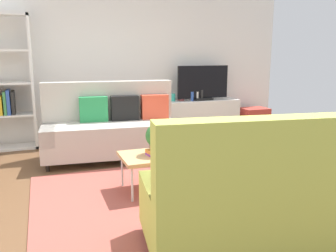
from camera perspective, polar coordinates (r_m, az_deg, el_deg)
The scene contains 17 objects.
ground_plane at distance 4.07m, azimuth 0.96°, elevation -10.07°, with size 7.68×7.68×0.00m, color brown.
wall_far at distance 6.47m, azimuth -8.04°, elevation 11.11°, with size 6.40×0.12×2.90m, color white.
area_rug at distance 3.88m, azimuth 0.70°, elevation -11.09°, with size 2.90×2.20×0.01m, color #9E4C42.
couch_beige at distance 5.17m, azimuth -9.11°, elevation -0.24°, with size 1.97×1.01×1.10m.
couch_green at distance 2.87m, azimuth 15.85°, elevation -10.70°, with size 2.00×1.09×1.10m.
coffee_table at distance 3.95m, azimuth 0.37°, elevation -4.74°, with size 1.10×0.56×0.42m.
tv_console at distance 6.74m, azimuth 5.48°, elevation 1.53°, with size 1.40×0.44×0.64m, color silver.
tv at distance 6.64m, azimuth 5.67°, elevation 6.87°, with size 1.00×0.20×0.64m.
storage_trunk at distance 7.21m, azimuth 13.74°, elevation 1.11°, with size 0.52×0.40×0.44m, color #B2382D.
potted_plant at distance 3.85m, azimuth -1.72°, elevation -1.92°, with size 0.26×0.26×0.34m.
table_book_0 at distance 3.85m, azimuth -1.51°, elevation -4.54°, with size 0.24×0.18×0.03m, color purple.
table_book_1 at distance 3.84m, azimuth -1.51°, elevation -4.08°, with size 0.24×0.18×0.04m, color orange.
vase_0 at distance 6.50m, azimuth 0.72°, elevation 4.67°, with size 0.11×0.11×0.14m, color #33B29E.
vase_1 at distance 6.56m, azimuth 2.11°, elevation 4.76°, with size 0.13×0.13×0.14m, color #B24C4C.
bottle_0 at distance 6.55m, azimuth 3.92°, elevation 4.83°, with size 0.06×0.06×0.17m, color #3359B2.
bottle_1 at distance 6.60m, azimuth 4.78°, elevation 4.85°, with size 0.04×0.04×0.16m, color silver.
bottle_2 at distance 6.63m, azimuth 5.51°, elevation 5.02°, with size 0.05×0.05×0.20m, color #262626.
Camera 1 is at (-1.35, -3.53, 1.52)m, focal length 37.65 mm.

